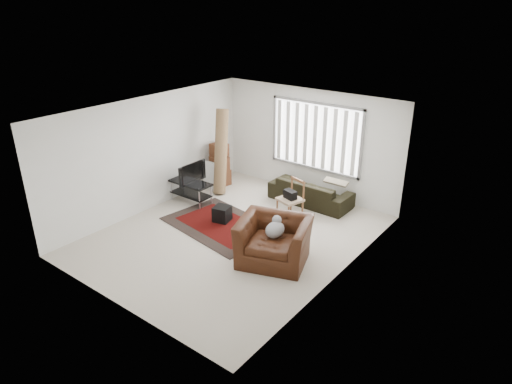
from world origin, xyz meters
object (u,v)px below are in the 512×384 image
Objects in this scene: moving_boxes at (220,166)px; armchair at (274,238)px; sofa at (311,188)px; tv_stand at (191,188)px; side_chair at (291,198)px.

armchair is (3.41, -2.29, -0.04)m from moving_boxes.
moving_boxes is 4.10m from armchair.
tv_stand is at bearing 37.28° from sofa.
tv_stand is 0.66× the size of armchair.
tv_stand is 1.18× the size of side_chair.
moving_boxes is at bearing 10.75° from sofa.
moving_boxes reaches higher than side_chair.
sofa is (2.38, 1.76, 0.00)m from tv_stand.
moving_boxes is at bearing 98.64° from tv_stand.
armchair reaches higher than tv_stand.
moving_boxes reaches higher than armchair.
sofa is 0.99m from side_chair.
side_chair reaches higher than tv_stand.
side_chair is at bearing -11.32° from moving_boxes.
armchair reaches higher than sofa.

